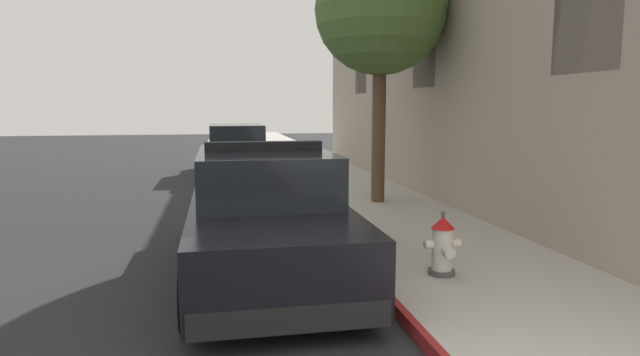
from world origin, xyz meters
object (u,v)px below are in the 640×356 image
(police_cruiser, at_px, (265,215))
(parked_car_silver_ahead, at_px, (237,151))
(fire_hydrant, at_px, (442,246))
(street_tree, at_px, (380,10))

(police_cruiser, xyz_separation_m, parked_car_silver_ahead, (0.02, 10.22, -0.00))
(fire_hydrant, xyz_separation_m, street_tree, (0.71, 4.89, 3.56))
(parked_car_silver_ahead, distance_m, street_tree, 7.63)
(parked_car_silver_ahead, bearing_deg, police_cruiser, -90.10)
(parked_car_silver_ahead, xyz_separation_m, street_tree, (2.70, -6.32, 3.31))
(police_cruiser, height_order, fire_hydrant, police_cruiser)
(parked_car_silver_ahead, bearing_deg, street_tree, -66.88)
(fire_hydrant, relative_size, street_tree, 0.14)
(parked_car_silver_ahead, distance_m, fire_hydrant, 11.39)
(police_cruiser, relative_size, parked_car_silver_ahead, 1.00)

